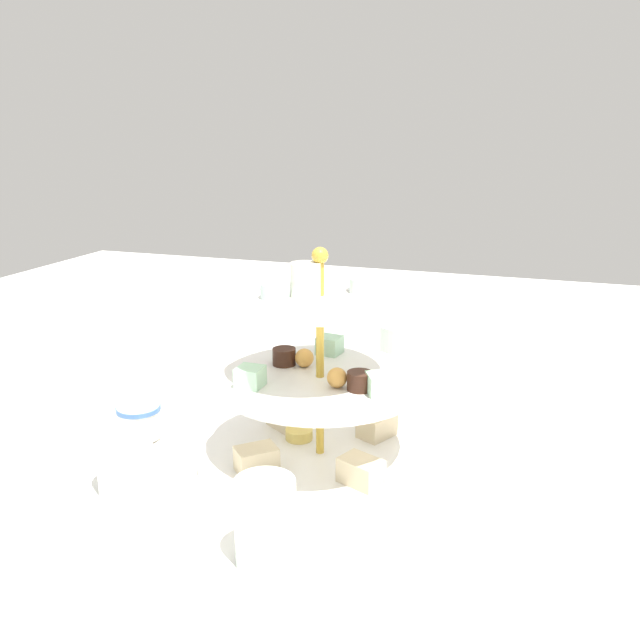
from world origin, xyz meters
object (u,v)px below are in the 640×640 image
at_px(water_glass_short_left, 125,462).
at_px(butter_knife_right, 228,387).
at_px(water_glass_tall_right, 400,362).
at_px(water_glass_mid_back, 265,521).
at_px(tiered_serving_stand, 320,398).
at_px(teacup_with_saucer, 140,424).
at_px(butter_knife_left, 557,503).

relative_size(water_glass_short_left, butter_knife_right, 0.43).
relative_size(water_glass_tall_right, water_glass_mid_back, 1.38).
bearing_deg(water_glass_short_left, butter_knife_right, -84.60).
xyz_separation_m(tiered_serving_stand, teacup_with_saucer, (0.25, 0.03, -0.06)).
height_order(water_glass_short_left, butter_knife_right, water_glass_short_left).
height_order(butter_knife_left, water_glass_mid_back, water_glass_mid_back).
distance_m(teacup_with_saucer, butter_knife_right, 0.21).
relative_size(butter_knife_left, water_glass_mid_back, 1.97).
relative_size(teacup_with_saucer, water_glass_mid_back, 1.04).
height_order(water_glass_short_left, butter_knife_left, water_glass_short_left).
height_order(tiered_serving_stand, water_glass_mid_back, tiered_serving_stand).
bearing_deg(water_glass_short_left, teacup_with_saucer, -63.52).
distance_m(water_glass_short_left, teacup_with_saucer, 0.13).
distance_m(butter_knife_left, water_glass_mid_back, 0.34).
relative_size(tiered_serving_stand, butter_knife_left, 1.81).
distance_m(teacup_with_saucer, water_glass_mid_back, 0.32).
distance_m(water_glass_short_left, butter_knife_right, 0.33).
relative_size(butter_knife_left, butter_knife_right, 1.00).
bearing_deg(tiered_serving_stand, water_glass_tall_right, -103.06).
bearing_deg(water_glass_tall_right, water_glass_short_left, 57.03).
relative_size(teacup_with_saucer, butter_knife_right, 0.53).
bearing_deg(butter_knife_right, butter_knife_left, 117.28).
xyz_separation_m(butter_knife_right, water_glass_mid_back, (-0.24, 0.40, 0.04)).
bearing_deg(water_glass_tall_right, water_glass_mid_back, 85.22).
distance_m(water_glass_tall_right, butter_knife_right, 0.28).
bearing_deg(water_glass_mid_back, water_glass_tall_right, -94.78).
height_order(water_glass_short_left, water_glass_mid_back, water_glass_mid_back).
distance_m(water_glass_tall_right, water_glass_short_left, 0.45).
bearing_deg(butter_knife_left, butter_knife_right, 81.57).
bearing_deg(water_glass_mid_back, tiered_serving_stand, -85.57).
distance_m(tiered_serving_stand, water_glass_short_left, 0.24).
bearing_deg(butter_knife_right, water_glass_mid_back, 79.55).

